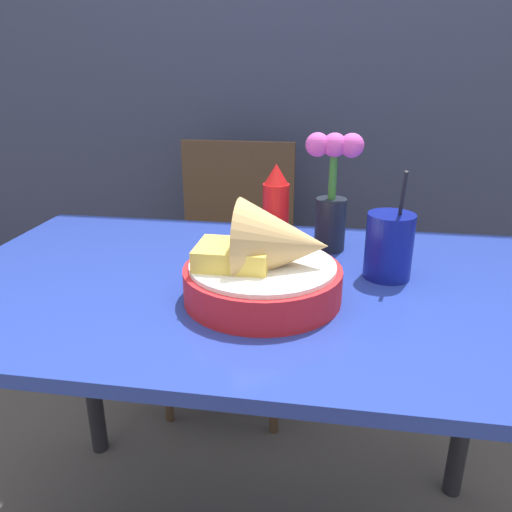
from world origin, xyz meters
TOP-DOWN VIEW (x-y plane):
  - wall_window at (0.00, 1.09)m, footprint 7.00×0.06m
  - dining_table at (0.00, 0.00)m, footprint 1.20×0.73m
  - chair_far_window at (-0.18, 0.75)m, footprint 0.40×0.40m
  - food_basket at (0.05, -0.08)m, footprint 0.28×0.28m
  - ketchup_bottle at (0.03, 0.17)m, footprint 0.06×0.06m
  - drink_cup at (0.27, 0.06)m, footprint 0.09×0.09m
  - flower_vase at (0.15, 0.20)m, footprint 0.12×0.07m

SIDE VIEW (x-z plane):
  - chair_far_window at x=-0.18m, z-range 0.08..0.98m
  - dining_table at x=0.00m, z-range 0.27..1.03m
  - drink_cup at x=0.27m, z-range 0.72..0.93m
  - food_basket at x=0.05m, z-range 0.74..0.92m
  - ketchup_bottle at x=0.03m, z-range 0.76..0.96m
  - flower_vase at x=0.15m, z-range 0.77..1.03m
  - wall_window at x=0.00m, z-range 0.00..2.60m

